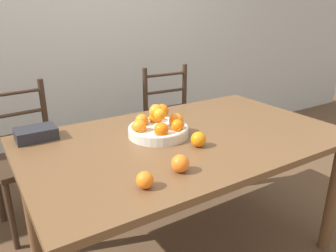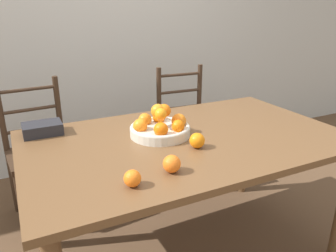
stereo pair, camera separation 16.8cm
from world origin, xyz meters
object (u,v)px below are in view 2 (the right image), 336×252
Objects in this scene: chair_right at (186,128)px; orange_loose_1 at (197,141)px; chair_left at (40,154)px; orange_loose_2 at (172,164)px; book_stack at (42,129)px; orange_loose_0 at (132,178)px; fruit_bowl at (160,127)px.

orange_loose_1 is at bearing -113.39° from chair_right.
chair_left is at bearing 124.84° from orange_loose_1.
book_stack is at bearing 121.75° from orange_loose_2.
chair_left is 4.75× the size of book_stack.
book_stack is (0.01, -0.44, 0.33)m from chair_left.
chair_right reaches higher than book_stack.
orange_loose_0 is 1.53m from chair_right.
chair_right is (1.17, 0.00, 0.00)m from chair_left.
chair_left is (-0.26, 1.19, -0.34)m from orange_loose_0.
chair_right is 1.28m from book_stack.
book_stack is (-0.44, 0.71, -0.01)m from orange_loose_2.
orange_loose_2 is 1.28m from chair_left.
fruit_bowl reaches higher than book_stack.
chair_right reaches higher than orange_loose_0.
fruit_bowl is 4.23× the size of orange_loose_2.
orange_loose_2 is (0.19, 0.04, 0.00)m from orange_loose_0.
orange_loose_0 is at bearing -124.21° from chair_right.
orange_loose_0 is at bearing -168.96° from orange_loose_2.
orange_loose_2 is 0.84m from book_stack.
orange_loose_0 is 0.07× the size of chair_left.
fruit_bowl is 0.34× the size of chair_right.
orange_loose_0 is 1.26m from chair_left.
chair_right reaches higher than fruit_bowl.
chair_right is (0.49, 0.97, -0.34)m from orange_loose_1.
chair_right is at bearing 20.70° from book_stack.
book_stack is (-1.16, -0.44, 0.33)m from chair_right.
orange_loose_2 is (-0.23, -0.17, -0.00)m from orange_loose_1.
chair_left reaches higher than fruit_bowl.
orange_loose_0 is (-0.33, -0.45, -0.02)m from fruit_bowl.
chair_right is at bearing 58.00° from orange_loose_2.
fruit_bowl is 4.74× the size of orange_loose_0.
orange_loose_1 reaches higher than book_stack.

